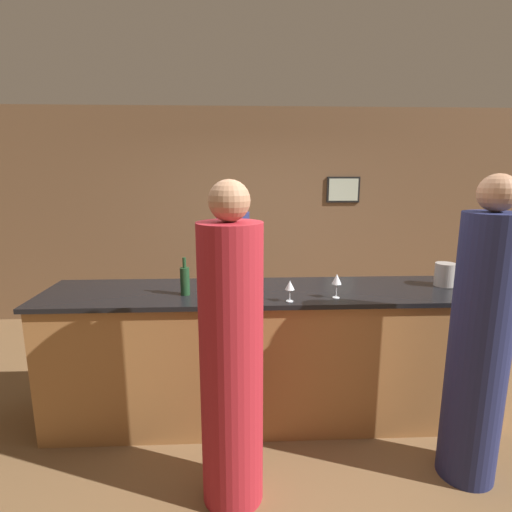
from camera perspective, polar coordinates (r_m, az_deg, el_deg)
ground_plane at (r=3.57m, az=2.26°, el=-21.66°), size 14.00×14.00×0.00m
back_wall at (r=5.39m, az=0.29°, el=5.75°), size 8.00×0.08×2.80m
bar_counter at (r=3.30m, az=2.34°, el=-13.82°), size 3.54×0.75×1.08m
bartender at (r=4.02m, az=-3.22°, el=-4.53°), size 0.32×0.32×1.80m
guest_0 at (r=2.39m, az=-3.53°, el=-14.75°), size 0.37×0.37×1.94m
guest_1 at (r=2.90m, az=29.27°, el=-11.02°), size 0.36×0.36×1.97m
wine_bottle_0 at (r=3.01m, az=-10.12°, el=-3.44°), size 0.07×0.07×0.28m
ice_bucket at (r=3.54m, az=25.37°, el=-2.40°), size 0.16×0.16×0.18m
wine_glass_0 at (r=2.94m, az=11.46°, el=-3.34°), size 0.07×0.07×0.18m
wine_glass_1 at (r=3.46m, az=28.51°, el=-2.47°), size 0.07×0.07×0.17m
wine_glass_2 at (r=2.81m, az=4.86°, el=-4.27°), size 0.07×0.07×0.15m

